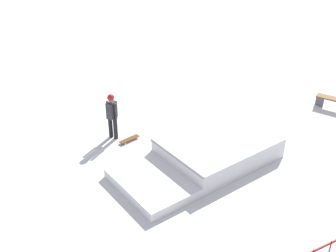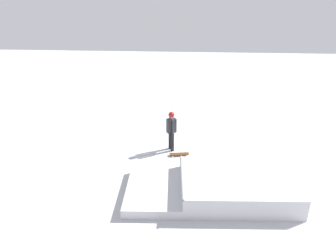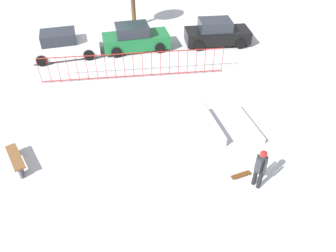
# 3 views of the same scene
# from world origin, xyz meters

# --- Properties ---
(ground_plane) EXTENTS (60.00, 60.00, 0.00)m
(ground_plane) POSITION_xyz_m (0.00, 0.00, 0.00)
(ground_plane) COLOR silver
(skate_ramp) EXTENTS (5.56, 2.95, 0.74)m
(skate_ramp) POSITION_xyz_m (1.47, 0.57, 0.32)
(skate_ramp) COLOR silver
(skate_ramp) RESTS_ON ground
(skater) EXTENTS (0.44, 0.40, 1.73)m
(skater) POSITION_xyz_m (3.36, -2.52, 1.01)
(skater) COLOR black
(skater) RESTS_ON ground
(skateboard) EXTENTS (0.82, 0.36, 0.09)m
(skateboard) POSITION_xyz_m (2.99, -2.00, 0.08)
(skateboard) COLOR #593314
(skateboard) RESTS_ON ground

